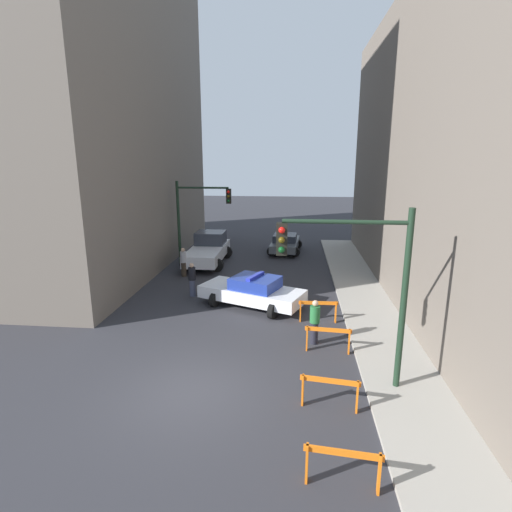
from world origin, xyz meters
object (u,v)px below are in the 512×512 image
at_px(white_truck, 208,249).
at_px(barrier_mid, 330,388).
at_px(pedestrian_sidewalk, 315,321).
at_px(barrier_front, 343,462).
at_px(traffic_light_near, 363,272).
at_px(barrier_corner, 318,308).
at_px(pedestrian_corner, 183,262).
at_px(police_car, 253,291).
at_px(barrier_back, 328,336).
at_px(traffic_light_far, 195,211).
at_px(parked_car_near, 285,243).
at_px(pedestrian_crossing, 192,279).

xyz_separation_m(white_truck, barrier_mid, (6.48, -14.70, -0.29)).
bearing_deg(pedestrian_sidewalk, barrier_front, -130.44).
bearing_deg(white_truck, barrier_mid, -66.23).
distance_m(traffic_light_near, barrier_corner, 5.63).
height_order(pedestrian_corner, barrier_corner, pedestrian_corner).
bearing_deg(barrier_front, pedestrian_sidewalk, 92.44).
height_order(pedestrian_corner, barrier_mid, pedestrian_corner).
xyz_separation_m(police_car, barrier_back, (3.06, -4.12, -0.11)).
distance_m(traffic_light_far, white_truck, 2.59).
bearing_deg(barrier_mid, pedestrian_sidewalk, 93.47).
bearing_deg(white_truck, barrier_back, -59.73).
height_order(pedestrian_corner, pedestrian_sidewalk, same).
height_order(traffic_light_near, barrier_front, traffic_light_near).
bearing_deg(parked_car_near, barrier_corner, -78.41).
height_order(white_truck, barrier_corner, white_truck).
relative_size(barrier_front, barrier_corner, 1.00).
xyz_separation_m(pedestrian_sidewalk, barrier_front, (0.28, -6.55, -0.24)).
xyz_separation_m(white_truck, barrier_back, (6.68, -11.44, -0.29)).
bearing_deg(pedestrian_crossing, traffic_light_far, -77.62).
bearing_deg(pedestrian_corner, traffic_light_near, -107.30).
distance_m(pedestrian_corner, pedestrian_sidewalk, 10.51).
relative_size(traffic_light_near, barrier_mid, 3.27).
bearing_deg(pedestrian_crossing, barrier_back, 140.23).
bearing_deg(barrier_corner, white_truck, 126.26).
distance_m(traffic_light_far, barrier_corner, 11.60).
distance_m(parked_car_near, pedestrian_corner, 8.65).
relative_size(police_car, barrier_corner, 3.15).
bearing_deg(barrier_front, police_car, 106.11).
bearing_deg(parked_car_near, pedestrian_corner, -126.30).
bearing_deg(barrier_back, traffic_light_near, -73.13).
relative_size(traffic_light_near, barrier_back, 3.25).
relative_size(traffic_light_far, barrier_back, 3.25).
relative_size(barrier_front, barrier_mid, 1.00).
height_order(traffic_light_far, police_car, traffic_light_far).
height_order(police_car, barrier_back, police_car).
relative_size(police_car, pedestrian_crossing, 3.04).
bearing_deg(traffic_light_near, pedestrian_sidewalk, 111.45).
relative_size(barrier_front, barrier_back, 1.00).
height_order(traffic_light_near, pedestrian_crossing, traffic_light_near).
height_order(pedestrian_crossing, pedestrian_corner, same).
bearing_deg(traffic_light_far, pedestrian_crossing, -78.32).
xyz_separation_m(white_truck, barrier_corner, (6.48, -8.83, -0.29)).
bearing_deg(barrier_back, barrier_front, -91.53).
distance_m(parked_car_near, barrier_back, 15.17).
height_order(traffic_light_far, pedestrian_sidewalk, traffic_light_far).
xyz_separation_m(traffic_light_near, parked_car_near, (-2.53, 17.19, -2.86)).
distance_m(traffic_light_far, barrier_front, 18.88).
xyz_separation_m(pedestrian_sidewalk, barrier_back, (0.44, -0.63, -0.24)).
bearing_deg(white_truck, pedestrian_crossing, -84.98).
distance_m(parked_car_near, pedestrian_sidewalk, 14.50).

